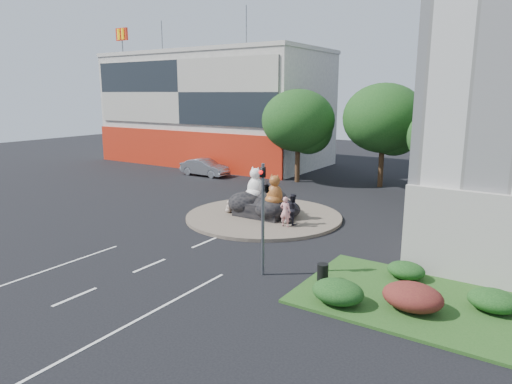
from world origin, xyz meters
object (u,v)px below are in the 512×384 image
cat_white (255,183)px  cat_tabby (275,190)px  pedestrian_dark (293,209)px  kitten_calico (229,206)px  pedestrian_pink (285,212)px  parked_car (205,167)px  kitten_white (285,217)px  litter_bin (323,272)px

cat_white → cat_tabby: cat_white is taller
cat_white → pedestrian_dark: size_ratio=1.14×
kitten_calico → pedestrian_pink: pedestrian_pink is taller
cat_white → pedestrian_pink: size_ratio=1.18×
kitten_calico → pedestrian_pink: 4.80m
cat_white → kitten_calico: size_ratio=2.57×
pedestrian_pink → parked_car: bearing=-42.9°
cat_tabby → kitten_white: 1.85m
cat_white → kitten_white: cat_white is taller
litter_bin → cat_tabby: bearing=133.4°
pedestrian_pink → kitten_calico: bearing=-16.2°
kitten_white → parked_car: parked_car is taller
kitten_calico → litter_bin: (9.87, -6.64, -0.13)m
parked_car → litter_bin: 26.87m
pedestrian_dark → litter_bin: pedestrian_dark is taller
cat_tabby → litter_bin: size_ratio=2.70×
kitten_white → litter_bin: (5.52, -6.48, -0.11)m
kitten_calico → pedestrian_dark: pedestrian_dark is taller
kitten_calico → litter_bin: kitten_calico is taller
kitten_calico → kitten_white: 4.35m
kitten_calico → parked_car: size_ratio=0.17×
cat_tabby → pedestrian_pink: size_ratio=1.08×
pedestrian_pink → litter_bin: (5.16, -5.85, -0.62)m
litter_bin → cat_white: bearing=137.7°
cat_tabby → kitten_white: cat_tabby is taller
pedestrian_dark → litter_bin: size_ratio=2.58×
pedestrian_pink → parked_car: pedestrian_pink is taller
cat_white → cat_tabby: bearing=-23.3°
cat_tabby → litter_bin: 9.64m
pedestrian_dark → litter_bin: (5.04, -6.53, -0.65)m
cat_tabby → kitten_white: bearing=-25.4°
pedestrian_pink → cat_white: bearing=-35.8°
cat_tabby → litter_bin: bearing=-49.1°
cat_tabby → cat_white: bearing=155.3°
parked_car → kitten_white: bearing=-125.9°
cat_tabby → parked_car: size_ratio=0.39×
cat_white → pedestrian_pink: bearing=-30.2°
cat_tabby → pedestrian_pink: bearing=-39.9°
kitten_calico → kitten_white: (4.35, -0.17, -0.02)m
cat_tabby → kitten_white: size_ratio=2.48×
cat_white → kitten_calico: 2.34m
pedestrian_dark → parked_car: bearing=-3.5°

